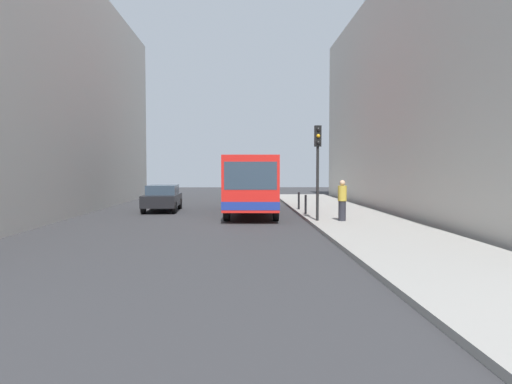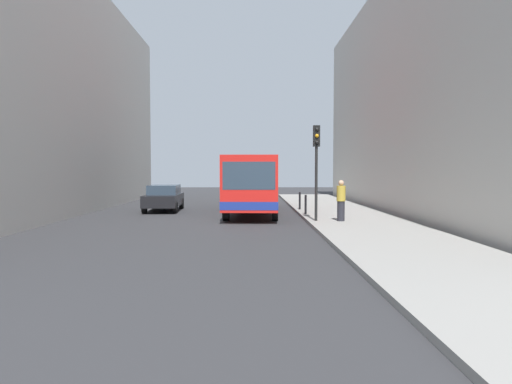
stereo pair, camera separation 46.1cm
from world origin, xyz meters
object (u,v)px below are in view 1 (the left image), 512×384
Objects in this scene: bollard_mid at (299,201)px; pedestrian_near_signal at (342,200)px; car_beside_bus at (163,197)px; traffic_light at (318,155)px; bus at (253,181)px; bollard_near at (306,204)px.

pedestrian_near_signal reaches higher than bollard_mid.
traffic_light is at bearing 137.84° from car_beside_bus.
traffic_light is at bearing 118.51° from bus.
pedestrian_near_signal is at bearing -4.59° from traffic_light.
bollard_mid is at bearing -154.41° from pedestrian_near_signal.
car_beside_bus is at bearing 139.61° from traffic_light.
traffic_light is at bearing -88.10° from bollard_near.
bus is 6.33× the size of pedestrian_near_signal.
traffic_light reaches higher than bus.
bus reaches higher than pedestrian_near_signal.
bollard_near is at bearing 91.90° from traffic_light.
bus is at bearing -171.96° from bollard_mid.
bollard_mid is at bearing 90.99° from traffic_light.
bus is 5.30m from car_beside_bus.
bollard_near is (7.65, -3.58, -0.16)m from car_beside_bus.
car_beside_bus is at bearing -10.34° from bus.
bus is 2.50× the size of car_beside_bus.
bollard_near is (2.56, -2.43, -1.10)m from bus.
bus is at bearing 116.08° from traffic_light.
bus is at bearing 136.58° from bollard_near.
car_beside_bus is at bearing 174.09° from bollard_mid.
bus is 2.71× the size of traffic_light.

